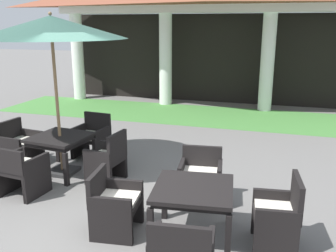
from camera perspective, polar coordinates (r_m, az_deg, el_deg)
The scene contains 12 objects.
ground_plane at distance 5.10m, azimuth -9.51°, elevation -15.75°, with size 60.00×60.00×0.00m, color slate.
lawn_strip at distance 11.06m, azimuth 5.76°, elevation 1.62°, with size 12.75×2.60×0.01m, color #47843D.
patio_table_near_foreground at distance 4.63m, azimuth 3.90°, elevation -10.30°, with size 1.06×1.06×0.71m.
patio_chair_near_foreground_west at distance 4.93m, azimuth -8.25°, elevation -11.73°, with size 0.63×0.67×0.82m.
patio_chair_near_foreground_east at distance 4.74m, azimuth 16.55°, elevation -13.06°, with size 0.58×0.65×0.91m.
patio_chair_near_foreground_north at distance 5.63m, azimuth 5.00°, elevation -7.79°, with size 0.68×0.60×0.83m.
patio_table_mid_left at distance 6.90m, azimuth -16.19°, elevation -2.23°, with size 1.02×1.02×0.70m.
patio_umbrella_mid_left at distance 6.60m, azimuth -17.48°, elevation 14.08°, with size 2.52×2.52×2.81m.
patio_chair_mid_left_west at distance 7.59m, azimuth -21.83°, elevation -2.69°, with size 0.64×0.69×0.86m.
patio_chair_mid_left_north at distance 7.70m, azimuth -11.56°, elevation -1.71°, with size 0.68×0.64×0.86m.
patio_chair_mid_left_east at distance 6.42m, azimuth -9.21°, elevation -5.07°, with size 0.58×0.63×0.89m.
patio_chair_mid_left_south at distance 6.29m, azimuth -21.58°, elevation -6.39°, with size 0.67×0.65×0.83m.
Camera 1 is at (2.02, -3.89, 2.62)m, focal length 39.78 mm.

